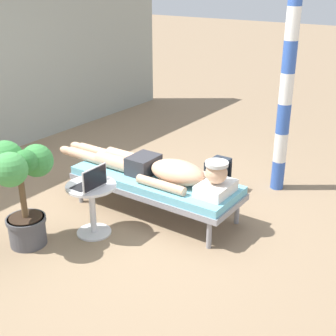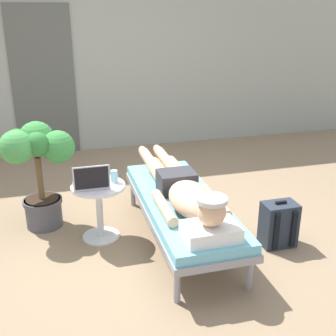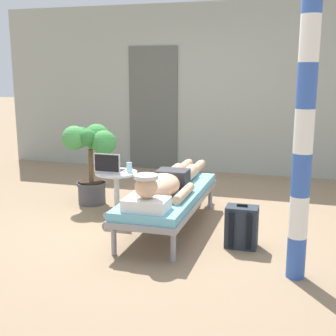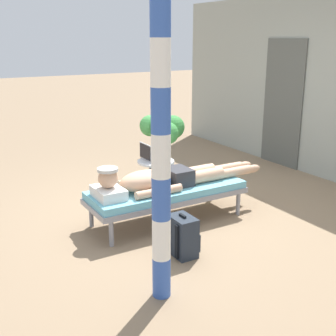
{
  "view_description": "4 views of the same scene",
  "coord_description": "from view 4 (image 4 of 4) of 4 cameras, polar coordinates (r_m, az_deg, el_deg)",
  "views": [
    {
      "loc": [
        -3.35,
        -2.8,
        2.39
      ],
      "look_at": [
        0.22,
        -0.32,
        0.55
      ],
      "focal_mm": 49.95,
      "sensor_mm": 36.0,
      "label": 1
    },
    {
      "loc": [
        -0.79,
        -3.38,
        2.0
      ],
      "look_at": [
        0.13,
        -0.03,
        0.66
      ],
      "focal_mm": 45.19,
      "sensor_mm": 36.0,
      "label": 2
    },
    {
      "loc": [
        1.53,
        -4.6,
        1.66
      ],
      "look_at": [
        0.19,
        -0.11,
        0.65
      ],
      "focal_mm": 48.76,
      "sensor_mm": 36.0,
      "label": 3
    },
    {
      "loc": [
        4.34,
        -2.57,
        2.06
      ],
      "look_at": [
        0.08,
        -0.06,
        0.59
      ],
      "focal_mm": 47.18,
      "sensor_mm": 36.0,
      "label": 4
    }
  ],
  "objects": [
    {
      "name": "ground_plane",
      "position": [
        5.45,
        0.16,
        -5.65
      ],
      "size": [
        40.0,
        40.0,
        0.0
      ],
      "primitive_type": "plane",
      "color": "#8C7256"
    },
    {
      "name": "house_door_panel",
      "position": [
        7.48,
        14.62,
        8.06
      ],
      "size": [
        0.84,
        0.03,
        2.04
      ],
      "primitive_type": "cube",
      "color": "#545651",
      "rests_on": "ground"
    },
    {
      "name": "lounge_chair",
      "position": [
        5.07,
        -0.12,
        -3.18
      ],
      "size": [
        0.66,
        1.85,
        0.42
      ],
      "color": "gray",
      "rests_on": "ground"
    },
    {
      "name": "person_reclining",
      "position": [
        4.99,
        -0.63,
        -1.4
      ],
      "size": [
        0.53,
        2.17,
        0.33
      ],
      "color": "white",
      "rests_on": "lounge_chair"
    },
    {
      "name": "side_table",
      "position": [
        5.76,
        -1.57,
        -0.65
      ],
      "size": [
        0.48,
        0.48,
        0.52
      ],
      "color": "silver",
      "rests_on": "ground"
    },
    {
      "name": "laptop",
      "position": [
        5.72,
        -2.33,
        1.59
      ],
      "size": [
        0.31,
        0.24,
        0.23
      ],
      "color": "silver",
      "rests_on": "side_table"
    },
    {
      "name": "drink_glass",
      "position": [
        5.58,
        -0.62,
        1.19
      ],
      "size": [
        0.06,
        0.06,
        0.11
      ],
      "primitive_type": "cylinder",
      "color": "#99D8E5",
      "rests_on": "side_table"
    },
    {
      "name": "backpack",
      "position": [
        4.35,
        1.92,
        -8.81
      ],
      "size": [
        0.3,
        0.26,
        0.42
      ],
      "color": "#262D38",
      "rests_on": "ground"
    },
    {
      "name": "potted_plant",
      "position": [
        6.29,
        -0.65,
        3.74
      ],
      "size": [
        0.66,
        0.6,
        1.0
      ],
      "color": "#4C4C51",
      "rests_on": "ground"
    },
    {
      "name": "porch_post",
      "position": [
        3.33,
        -0.92,
        1.6
      ],
      "size": [
        0.15,
        0.15,
        2.4
      ],
      "color": "#3359B2",
      "rests_on": "ground"
    }
  ]
}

